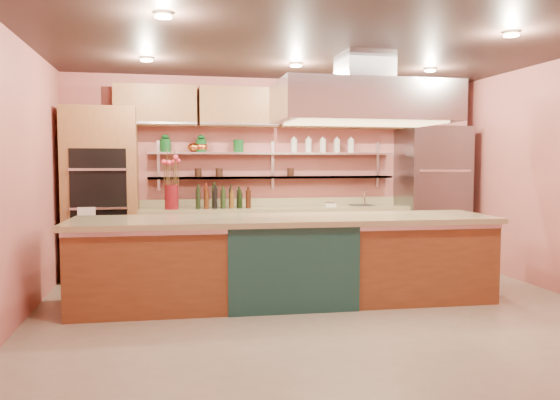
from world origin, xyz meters
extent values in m
cube|color=gray|center=(0.00, 0.00, -0.01)|extent=(6.00, 5.00, 0.02)
cube|color=black|center=(0.00, 0.00, 2.80)|extent=(6.00, 5.00, 0.02)
cube|color=#B55E55|center=(0.00, 2.50, 1.40)|extent=(6.00, 0.04, 2.80)
cube|color=#B55E55|center=(0.00, -2.50, 1.40)|extent=(6.00, 0.04, 2.80)
cube|color=#B55E55|center=(-3.00, 0.00, 1.40)|extent=(0.04, 5.00, 2.80)
cube|color=brown|center=(-2.45, 2.18, 1.15)|extent=(0.95, 0.64, 2.30)
cube|color=slate|center=(2.35, 2.14, 1.05)|extent=(0.95, 0.72, 2.10)
cube|color=#A08760|center=(-0.05, 2.20, 0.47)|extent=(3.84, 0.64, 0.93)
cube|color=silver|center=(-0.05, 2.37, 1.35)|extent=(3.60, 0.26, 0.03)
cube|color=silver|center=(-0.05, 2.37, 1.70)|extent=(3.60, 0.26, 0.03)
cube|color=brown|center=(0.00, 2.32, 2.35)|extent=(4.60, 0.36, 0.55)
cube|color=silver|center=(0.62, 0.46, 2.25)|extent=(2.00, 1.00, 0.45)
cube|color=#FFE5A5|center=(0.00, 0.20, 2.77)|extent=(4.00, 2.80, 0.02)
cube|color=brown|center=(-0.28, 0.46, 0.48)|extent=(4.65, 1.21, 0.96)
cylinder|color=#5E0E14|center=(-1.53, 2.15, 1.10)|extent=(0.25, 0.25, 0.34)
cube|color=black|center=(-0.82, 2.15, 1.06)|extent=(0.83, 0.30, 0.26)
cube|color=silver|center=(0.74, 2.15, 0.97)|extent=(0.18, 0.16, 0.09)
cylinder|color=white|center=(1.31, 2.25, 1.04)|extent=(0.04, 0.04, 0.23)
ellipsoid|color=#CC692F|center=(-1.21, 2.37, 1.78)|extent=(0.21, 0.21, 0.13)
cylinder|color=#0E4318|center=(-0.57, 2.37, 1.80)|extent=(0.19, 0.19, 0.18)
camera|label=1|loc=(-1.60, -5.46, 1.58)|focal=35.00mm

